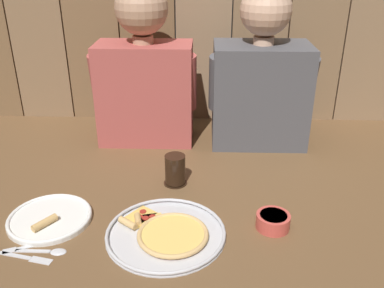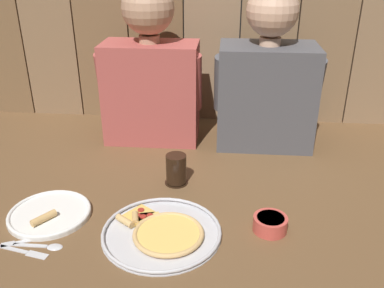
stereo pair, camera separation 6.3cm
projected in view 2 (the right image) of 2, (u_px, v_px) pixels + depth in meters
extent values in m
plane|color=brown|center=(198.00, 211.00, 1.30)|extent=(3.20, 3.20, 0.00)
cylinder|color=silver|center=(162.00, 233.00, 1.19)|extent=(0.34, 0.34, 0.01)
torus|color=silver|center=(162.00, 231.00, 1.19)|extent=(0.34, 0.34, 0.01)
cylinder|color=#B23823|center=(168.00, 235.00, 1.18)|extent=(0.19, 0.19, 0.00)
cylinder|color=#EFC660|center=(168.00, 234.00, 1.17)|extent=(0.18, 0.18, 0.01)
torus|color=tan|center=(168.00, 234.00, 1.17)|extent=(0.20, 0.20, 0.01)
cube|color=#EABC56|center=(137.00, 216.00, 1.26)|extent=(0.11, 0.11, 0.01)
cylinder|color=tan|center=(125.00, 221.00, 1.22)|extent=(0.06, 0.05, 0.02)
cylinder|color=#A3281E|center=(141.00, 210.00, 1.27)|extent=(0.02, 0.02, 0.00)
cylinder|color=#A3281E|center=(137.00, 215.00, 1.25)|extent=(0.02, 0.02, 0.00)
cube|color=#EFC660|center=(147.00, 218.00, 1.24)|extent=(0.08, 0.06, 0.01)
cylinder|color=tan|center=(135.00, 218.00, 1.24)|extent=(0.03, 0.05, 0.02)
cylinder|color=#A3281E|center=(150.00, 215.00, 1.25)|extent=(0.02, 0.02, 0.00)
cylinder|color=#A3281E|center=(143.00, 217.00, 1.24)|extent=(0.02, 0.02, 0.00)
cylinder|color=white|center=(50.00, 214.00, 1.27)|extent=(0.25, 0.25, 0.01)
torus|color=white|center=(49.00, 213.00, 1.27)|extent=(0.25, 0.25, 0.01)
cylinder|color=tan|center=(44.00, 218.00, 1.22)|extent=(0.06, 0.08, 0.02)
cylinder|color=black|center=(176.00, 182.00, 1.45)|extent=(0.08, 0.08, 0.01)
cylinder|color=black|center=(176.00, 169.00, 1.43)|extent=(0.07, 0.07, 0.10)
cylinder|color=#CC4C42|center=(270.00, 224.00, 1.20)|extent=(0.10, 0.10, 0.04)
cylinder|color=#B23823|center=(270.00, 221.00, 1.20)|extent=(0.08, 0.08, 0.02)
cube|color=silver|center=(33.00, 240.00, 1.17)|extent=(0.09, 0.05, 0.01)
cube|color=silver|center=(8.00, 244.00, 1.15)|extent=(0.04, 0.03, 0.01)
cube|color=silver|center=(13.00, 249.00, 1.13)|extent=(0.10, 0.03, 0.01)
cube|color=silver|center=(37.00, 255.00, 1.11)|extent=(0.06, 0.03, 0.00)
cube|color=silver|center=(30.00, 245.00, 1.15)|extent=(0.10, 0.01, 0.01)
ellipsoid|color=silver|center=(55.00, 246.00, 1.14)|extent=(0.04, 0.03, 0.01)
cube|color=#AD4C47|center=(152.00, 93.00, 1.70)|extent=(0.38, 0.20, 0.40)
cylinder|color=tan|center=(149.00, 39.00, 1.61)|extent=(0.08, 0.08, 0.03)
sphere|color=tan|center=(148.00, 8.00, 1.56)|extent=(0.20, 0.20, 0.20)
sphere|color=black|center=(148.00, 3.00, 1.56)|extent=(0.18, 0.18, 0.18)
cylinder|color=#AD4C47|center=(107.00, 80.00, 1.65)|extent=(0.08, 0.12, 0.23)
cylinder|color=#AD4C47|center=(192.00, 82.00, 1.63)|extent=(0.08, 0.11, 0.23)
cube|color=#4C4C51|center=(266.00, 96.00, 1.66)|extent=(0.37, 0.24, 0.40)
cylinder|color=#DBAD8E|center=(270.00, 41.00, 1.57)|extent=(0.08, 0.08, 0.03)
sphere|color=#DBAD8E|center=(273.00, 10.00, 1.52)|extent=(0.19, 0.19, 0.19)
sphere|color=black|center=(273.00, 6.00, 1.53)|extent=(0.18, 0.18, 0.18)
cylinder|color=#4C4C51|center=(224.00, 83.00, 1.62)|extent=(0.08, 0.12, 0.23)
cylinder|color=#4C4C51|center=(312.00, 85.00, 1.59)|extent=(0.08, 0.13, 0.23)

